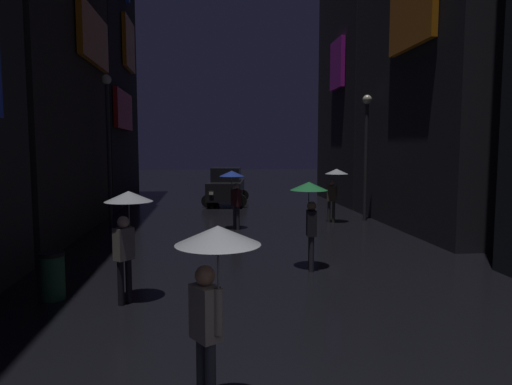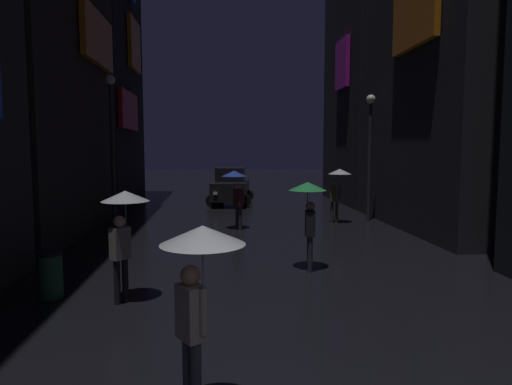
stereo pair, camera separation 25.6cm
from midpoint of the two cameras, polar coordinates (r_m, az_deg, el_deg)
building_left_far at (r=26.18m, az=-19.75°, el=18.67°), size 4.25×7.83×18.01m
pedestrian_foreground_left_clear at (r=8.91m, az=-15.42°, el=-2.71°), size 0.90×0.90×2.12m
pedestrian_midstreet_centre_clear at (r=4.89m, az=-5.65°, el=-9.27°), size 0.90×0.90×2.12m
pedestrian_foreground_right_blue at (r=16.37m, az=-2.13°, el=1.16°), size 0.90×0.90×2.12m
pedestrian_far_right_clear at (r=18.11m, az=10.63°, el=1.49°), size 0.90×0.90×2.12m
pedestrian_midstreet_left_green at (r=10.92m, az=7.24°, el=-1.07°), size 0.90×0.90×2.12m
car_distant at (r=23.92m, az=-2.86°, el=0.76°), size 2.60×4.30×1.92m
streetlamp_right_far at (r=18.76m, az=14.43°, el=6.17°), size 0.36×0.36×5.02m
streetlamp_left_far at (r=18.13m, az=-17.19°, el=7.19°), size 0.36×0.36×5.64m
trash_bin at (r=9.81m, az=-23.58°, el=-9.37°), size 0.46×0.46×0.93m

